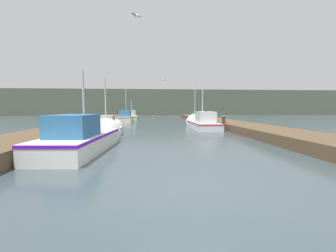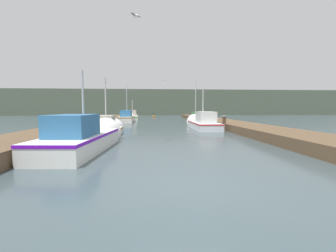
{
  "view_description": "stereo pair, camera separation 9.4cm",
  "coord_description": "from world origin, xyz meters",
  "px_view_note": "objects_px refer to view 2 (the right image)",
  "views": [
    {
      "loc": [
        -0.85,
        -4.7,
        1.68
      ],
      "look_at": [
        0.2,
        8.6,
        0.61
      ],
      "focal_mm": 24.0,
      "sensor_mm": 36.0,
      "label": 1
    },
    {
      "loc": [
        -0.75,
        -4.7,
        1.68
      ],
      "look_at": [
        0.2,
        8.6,
        0.61
      ],
      "focal_mm": 24.0,
      "sensor_mm": 36.0,
      "label": 2
    }
  ],
  "objects_px": {
    "mooring_piling_2": "(87,125)",
    "seagull_lead": "(136,16)",
    "fishing_boat_5": "(133,117)",
    "seagull_1": "(164,80)",
    "fishing_boat_2": "(202,123)",
    "mooring_piling_1": "(83,127)",
    "channel_buoy": "(154,117)",
    "fishing_boat_3": "(195,120)",
    "fishing_boat_4": "(127,118)",
    "fishing_boat_0": "(86,137)",
    "mooring_piling_0": "(224,123)",
    "fishing_boat_1": "(108,130)"
  },
  "relations": [
    {
      "from": "fishing_boat_3",
      "to": "fishing_boat_4",
      "type": "height_order",
      "value": "fishing_boat_3"
    },
    {
      "from": "fishing_boat_0",
      "to": "fishing_boat_3",
      "type": "bearing_deg",
      "value": 66.91
    },
    {
      "from": "fishing_boat_2",
      "to": "mooring_piling_1",
      "type": "distance_m",
      "value": 9.68
    },
    {
      "from": "fishing_boat_2",
      "to": "seagull_1",
      "type": "xyz_separation_m",
      "value": [
        -2.69,
        8.4,
        4.57
      ]
    },
    {
      "from": "mooring_piling_1",
      "to": "mooring_piling_2",
      "type": "height_order",
      "value": "mooring_piling_2"
    },
    {
      "from": "fishing_boat_5",
      "to": "seagull_1",
      "type": "xyz_separation_m",
      "value": [
        4.31,
        -6.13,
        4.6
      ]
    },
    {
      "from": "fishing_boat_4",
      "to": "seagull_lead",
      "type": "height_order",
      "value": "seagull_lead"
    },
    {
      "from": "mooring_piling_0",
      "to": "channel_buoy",
      "type": "height_order",
      "value": "mooring_piling_0"
    },
    {
      "from": "mooring_piling_2",
      "to": "seagull_lead",
      "type": "height_order",
      "value": "seagull_lead"
    },
    {
      "from": "mooring_piling_2",
      "to": "fishing_boat_2",
      "type": "bearing_deg",
      "value": 26.66
    },
    {
      "from": "fishing_boat_2",
      "to": "fishing_boat_4",
      "type": "height_order",
      "value": "fishing_boat_4"
    },
    {
      "from": "mooring_piling_2",
      "to": "seagull_lead",
      "type": "distance_m",
      "value": 7.41
    },
    {
      "from": "seagull_lead",
      "to": "seagull_1",
      "type": "xyz_separation_m",
      "value": [
        2.16,
        16.7,
        -0.73
      ]
    },
    {
      "from": "fishing_boat_3",
      "to": "channel_buoy",
      "type": "relative_size",
      "value": 5.06
    },
    {
      "from": "fishing_boat_3",
      "to": "seagull_1",
      "type": "relative_size",
      "value": 8.73
    },
    {
      "from": "channel_buoy",
      "to": "seagull_1",
      "type": "relative_size",
      "value": 1.73
    },
    {
      "from": "fishing_boat_3",
      "to": "seagull_1",
      "type": "xyz_separation_m",
      "value": [
        -3.12,
        3.46,
        4.62
      ]
    },
    {
      "from": "fishing_boat_2",
      "to": "mooring_piling_1",
      "type": "xyz_separation_m",
      "value": [
        -8.22,
        -5.11,
        0.15
      ]
    },
    {
      "from": "fishing_boat_4",
      "to": "mooring_piling_2",
      "type": "bearing_deg",
      "value": -95.03
    },
    {
      "from": "fishing_boat_2",
      "to": "channel_buoy",
      "type": "height_order",
      "value": "fishing_boat_2"
    },
    {
      "from": "seagull_1",
      "to": "fishing_boat_1",
      "type": "bearing_deg",
      "value": -99.93
    },
    {
      "from": "mooring_piling_2",
      "to": "seagull_1",
      "type": "relative_size",
      "value": 2.18
    },
    {
      "from": "fishing_boat_5",
      "to": "mooring_piling_2",
      "type": "height_order",
      "value": "fishing_boat_5"
    },
    {
      "from": "fishing_boat_1",
      "to": "seagull_lead",
      "type": "height_order",
      "value": "seagull_lead"
    },
    {
      "from": "fishing_boat_4",
      "to": "seagull_lead",
      "type": "xyz_separation_m",
      "value": [
        2.33,
        -17.38,
        5.24
      ]
    },
    {
      "from": "fishing_boat_5",
      "to": "seagull_lead",
      "type": "xyz_separation_m",
      "value": [
        2.15,
        -22.82,
        5.32
      ]
    },
    {
      "from": "fishing_boat_2",
      "to": "fishing_boat_4",
      "type": "distance_m",
      "value": 11.59
    },
    {
      "from": "fishing_boat_1",
      "to": "seagull_1",
      "type": "xyz_separation_m",
      "value": [
        4.22,
        12.96,
        4.65
      ]
    },
    {
      "from": "fishing_boat_5",
      "to": "seagull_1",
      "type": "bearing_deg",
      "value": -57.72
    },
    {
      "from": "fishing_boat_4",
      "to": "channel_buoy",
      "type": "distance_m",
      "value": 13.4
    },
    {
      "from": "fishing_boat_0",
      "to": "channel_buoy",
      "type": "relative_size",
      "value": 6.39
    },
    {
      "from": "fishing_boat_0",
      "to": "fishing_boat_3",
      "type": "height_order",
      "value": "fishing_boat_3"
    },
    {
      "from": "fishing_boat_5",
      "to": "mooring_piling_1",
      "type": "height_order",
      "value": "fishing_boat_5"
    },
    {
      "from": "channel_buoy",
      "to": "mooring_piling_1",
      "type": "bearing_deg",
      "value": -99.23
    },
    {
      "from": "fishing_boat_0",
      "to": "seagull_lead",
      "type": "height_order",
      "value": "seagull_lead"
    },
    {
      "from": "seagull_lead",
      "to": "mooring_piling_1",
      "type": "bearing_deg",
      "value": -94.85
    },
    {
      "from": "fishing_boat_4",
      "to": "seagull_lead",
      "type": "bearing_deg",
      "value": -82.8
    },
    {
      "from": "fishing_boat_2",
      "to": "mooring_piling_0",
      "type": "height_order",
      "value": "fishing_boat_2"
    },
    {
      "from": "fishing_boat_2",
      "to": "mooring_piling_2",
      "type": "xyz_separation_m",
      "value": [
        -8.25,
        -4.14,
        0.18
      ]
    },
    {
      "from": "mooring_piling_0",
      "to": "mooring_piling_2",
      "type": "height_order",
      "value": "mooring_piling_2"
    },
    {
      "from": "fishing_boat_4",
      "to": "seagull_lead",
      "type": "distance_m",
      "value": 18.31
    },
    {
      "from": "mooring_piling_1",
      "to": "fishing_boat_5",
      "type": "bearing_deg",
      "value": 86.44
    },
    {
      "from": "mooring_piling_2",
      "to": "mooring_piling_1",
      "type": "bearing_deg",
      "value": -88.57
    },
    {
      "from": "fishing_boat_0",
      "to": "fishing_boat_5",
      "type": "height_order",
      "value": "fishing_boat_0"
    },
    {
      "from": "fishing_boat_0",
      "to": "mooring_piling_2",
      "type": "xyz_separation_m",
      "value": [
        -1.35,
        5.04,
        0.13
      ]
    },
    {
      "from": "fishing_boat_4",
      "to": "fishing_boat_5",
      "type": "height_order",
      "value": "fishing_boat_4"
    },
    {
      "from": "fishing_boat_5",
      "to": "seagull_lead",
      "type": "relative_size",
      "value": 9.23
    },
    {
      "from": "seagull_1",
      "to": "fishing_boat_0",
      "type": "bearing_deg",
      "value": -95.33
    },
    {
      "from": "fishing_boat_4",
      "to": "mooring_piling_1",
      "type": "height_order",
      "value": "fishing_boat_4"
    },
    {
      "from": "mooring_piling_1",
      "to": "seagull_1",
      "type": "relative_size",
      "value": 2.07
    }
  ]
}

